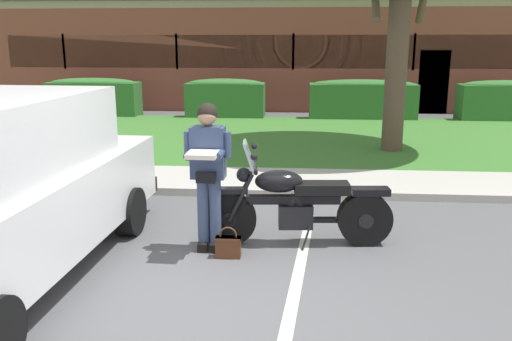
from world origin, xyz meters
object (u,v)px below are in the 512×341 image
(hedge_center_left, at_px, (225,97))
(hedge_center_right, at_px, (362,99))
(handbag, at_px, (228,245))
(brick_building, at_px, (295,52))
(rider_person, at_px, (208,165))
(hedge_right, at_px, (505,100))
(motorcycle, at_px, (304,205))
(hedge_left, at_px, (94,96))

(hedge_center_left, distance_m, hedge_center_right, 4.27)
(handbag, height_order, brick_building, brick_building)
(rider_person, xyz_separation_m, handbag, (0.25, -0.20, -0.86))
(hedge_center_left, distance_m, hedge_right, 8.55)
(motorcycle, xyz_separation_m, handbag, (-0.84, -0.47, -0.34))
(rider_person, distance_m, hedge_left, 12.30)
(brick_building, bearing_deg, hedge_right, -45.72)
(rider_person, bearing_deg, handbag, -39.79)
(hedge_left, bearing_deg, rider_person, -62.89)
(handbag, height_order, hedge_right, hedge_right)
(hedge_right, bearing_deg, hedge_center_right, -180.00)
(hedge_left, distance_m, brick_building, 9.27)
(hedge_center_right, bearing_deg, motorcycle, -99.88)
(hedge_right, relative_size, brick_building, 0.12)
(motorcycle, relative_size, hedge_right, 0.82)
(rider_person, xyz_separation_m, hedge_center_right, (2.95, 10.94, -0.36))
(hedge_center_right, bearing_deg, rider_person, -105.07)
(motorcycle, height_order, handbag, motorcycle)
(rider_person, bearing_deg, hedge_right, 56.58)
(motorcycle, xyz_separation_m, hedge_right, (6.13, 10.68, 0.16))
(handbag, xyz_separation_m, hedge_center_left, (-1.57, 11.15, 0.51))
(rider_person, bearing_deg, hedge_center_left, 96.91)
(hedge_center_left, height_order, brick_building, brick_building)
(motorcycle, relative_size, brick_building, 0.09)
(hedge_center_right, bearing_deg, hedge_right, 0.00)
(rider_person, relative_size, hedge_right, 0.62)
(motorcycle, relative_size, hedge_center_right, 0.69)
(handbag, height_order, hedge_left, hedge_left)
(handbag, bearing_deg, rider_person, 140.21)
(handbag, relative_size, hedge_left, 0.12)
(motorcycle, bearing_deg, hedge_center_left, 102.73)
(brick_building, bearing_deg, hedge_center_right, -71.76)
(handbag, xyz_separation_m, hedge_right, (6.97, 11.15, 0.51))
(hedge_center_right, distance_m, brick_building, 7.09)
(motorcycle, distance_m, rider_person, 1.23)
(hedge_center_left, height_order, hedge_right, same)
(motorcycle, height_order, rider_person, rider_person)
(handbag, distance_m, brick_building, 17.86)
(rider_person, bearing_deg, brick_building, 87.51)
(hedge_left, distance_m, hedge_right, 12.82)
(hedge_center_left, bearing_deg, hedge_center_right, -0.00)
(handbag, xyz_separation_m, brick_building, (0.52, 17.76, 1.81))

